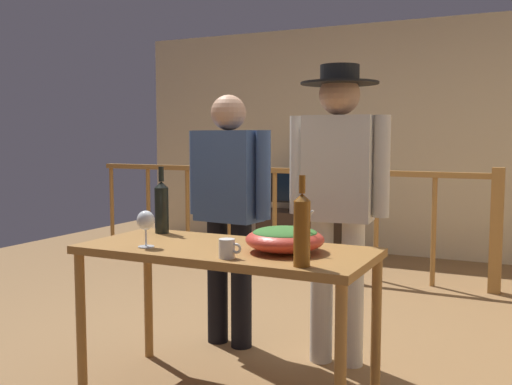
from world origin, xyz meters
The scene contains 13 objects.
ground_plane centered at (0.00, 0.00, 0.00)m, with size 8.33×8.33×0.00m, color olive.
back_wall centered at (0.00, 3.20, 1.28)m, with size 6.18×0.10×2.56m, color beige.
stair_railing centered at (-0.29, 1.92, 0.67)m, with size 4.15×0.10×1.06m.
tv_console centered at (-0.93, 2.85, 0.23)m, with size 0.90×0.40×0.46m, color #38281E.
flat_screen_tv centered at (-0.93, 2.82, 0.75)m, with size 0.64×0.12×0.49m.
serving_table centered at (0.16, -0.82, 0.69)m, with size 1.45×0.65×0.77m.
salad_bowl centered at (0.47, -0.81, 0.83)m, with size 0.37×0.37×0.21m.
wine_glass centered at (-0.19, -1.00, 0.90)m, with size 0.09×0.09×0.18m.
wine_bottle_dark centered at (-0.37, -0.61, 0.92)m, with size 0.08×0.08×0.38m.
wine_bottle_amber centered at (0.66, -1.06, 0.93)m, with size 0.07×0.07×0.38m.
mug_white centered at (0.30, -1.05, 0.81)m, with size 0.11×0.07×0.09m.
person_standing_left centered at (-0.19, -0.14, 0.92)m, with size 0.58×0.26×1.56m.
person_standing_right centered at (0.51, -0.14, 1.02)m, with size 0.57×0.44×1.71m.
Camera 1 is at (1.55, -3.32, 1.31)m, focal length 41.24 mm.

